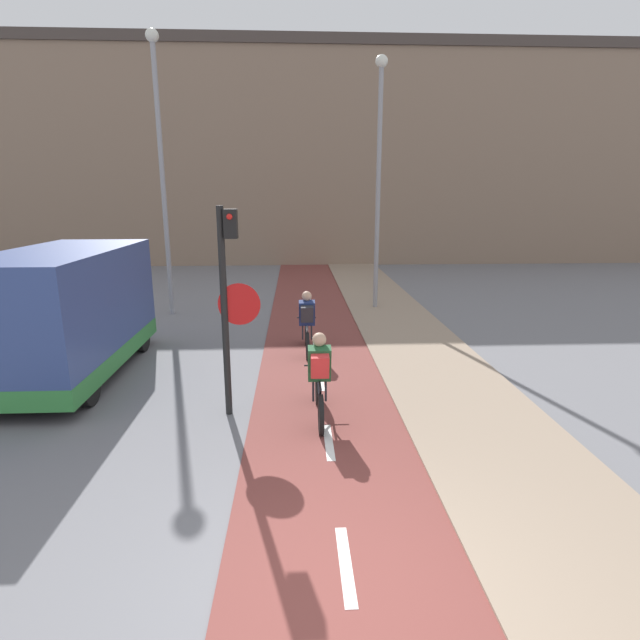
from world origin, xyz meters
TOP-DOWN VIEW (x-y plane):
  - ground_plane at (0.00, 0.00)m, footprint 120.00×120.00m
  - bike_lane at (0.00, 0.01)m, footprint 2.45×60.00m
  - sidewalk_strip at (2.42, 0.00)m, footprint 2.40×60.00m
  - building_row_background at (0.00, 24.71)m, footprint 60.00×5.20m
  - traffic_light_pole at (-1.51, 4.10)m, footprint 0.67×0.25m
  - street_lamp_far at (-4.24, 11.41)m, footprint 0.36×0.36m
  - street_lamp_sidewalk at (2.08, 11.92)m, footprint 0.36×0.36m
  - cyclist_near at (-0.10, 3.81)m, footprint 0.46×1.76m
  - cyclist_far at (-0.21, 7.33)m, footprint 0.46×1.70m
  - van at (-4.94, 6.11)m, footprint 2.04×4.76m

SIDE VIEW (x-z plane):
  - ground_plane at x=0.00m, z-range 0.00..0.00m
  - bike_lane at x=0.00m, z-range 0.00..0.02m
  - sidewalk_strip at x=2.42m, z-range 0.00..0.05m
  - cyclist_far at x=-0.21m, z-range -0.02..1.42m
  - cyclist_near at x=-0.10m, z-range -0.02..1.42m
  - van at x=-4.94m, z-range -0.02..2.49m
  - traffic_light_pole at x=-1.51m, z-range 0.39..3.77m
  - street_lamp_sidewalk at x=2.08m, z-range 0.78..8.21m
  - street_lamp_far at x=-4.24m, z-range 0.79..8.66m
  - building_row_background at x=0.00m, z-range 0.01..10.95m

